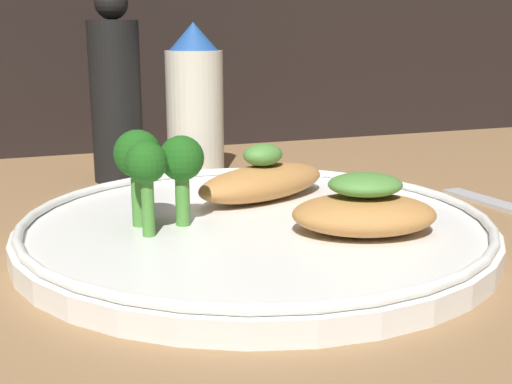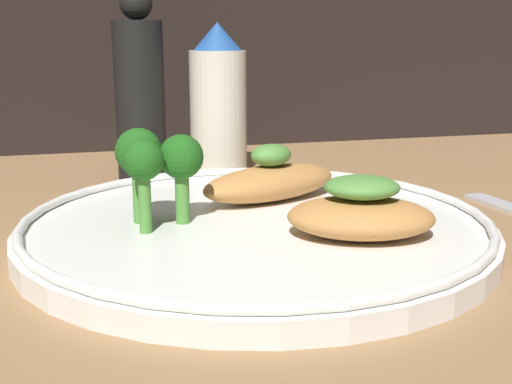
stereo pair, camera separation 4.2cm
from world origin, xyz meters
The scene contains 7 objects.
ground_plane centered at (0.00, 0.00, -0.50)cm, with size 180.00×180.00×1.00cm, color #936D47.
plate centered at (0.00, 0.00, 0.99)cm, with size 31.42×31.42×2.00cm.
grilled_meat_front centered at (5.34, -4.94, 2.90)cm, with size 10.53×8.68×3.83cm.
grilled_meat_middle centered at (2.62, 5.34, 2.89)cm, with size 12.60×8.51×4.26cm.
broccoli_bunch centered at (-6.50, 0.85, 5.71)cm, with size 5.63×5.23×6.31cm.
sauce_bottle centered at (2.28, 22.48, 7.09)cm, with size 5.60×5.60×14.82cm.
pepper_grinder centered at (-5.35, 22.48, 8.18)cm, with size 4.72×4.72×17.98cm.
Camera 1 is at (-14.93, -38.52, 13.38)cm, focal length 45.00 mm.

